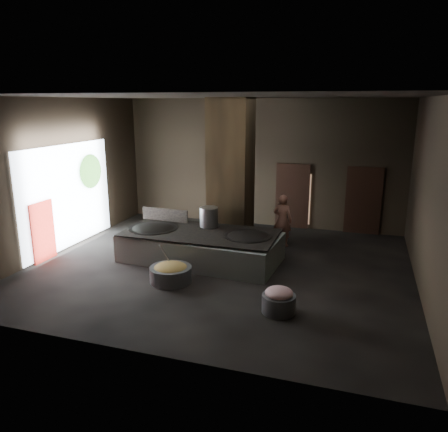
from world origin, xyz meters
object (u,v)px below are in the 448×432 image
(stock_pot, at_px, (209,217))
(veg_basin, at_px, (171,274))
(cook, at_px, (282,220))
(meat_basin, at_px, (279,304))
(hearth_platform, at_px, (201,247))
(wok_left, at_px, (153,231))
(wok_right, at_px, (247,239))

(stock_pot, height_order, veg_basin, stock_pot)
(cook, bearing_deg, meat_basin, 108.29)
(hearth_platform, distance_m, wok_left, 1.50)
(wok_right, distance_m, cook, 2.03)
(wok_left, xyz_separation_m, stock_pot, (1.50, 0.60, 0.38))
(wok_right, distance_m, stock_pot, 1.44)
(wok_left, height_order, veg_basin, wok_left)
(veg_basin, bearing_deg, wok_right, 48.87)
(hearth_platform, xyz_separation_m, wok_right, (1.35, 0.05, 0.37))
(cook, relative_size, veg_basin, 1.56)
(wok_left, height_order, wok_right, wok_left)
(cook, bearing_deg, stock_pot, 45.58)
(stock_pot, relative_size, cook, 0.35)
(wok_left, relative_size, wok_right, 1.07)
(wok_left, bearing_deg, meat_basin, -30.30)
(wok_right, bearing_deg, cook, 72.75)
(meat_basin, bearing_deg, veg_basin, 164.41)
(cook, xyz_separation_m, meat_basin, (0.77, -4.48, -0.62))
(wok_left, height_order, meat_basin, wok_left)
(hearth_platform, height_order, stock_pot, stock_pot)
(stock_pot, xyz_separation_m, meat_basin, (2.67, -3.04, -0.93))
(wok_left, xyz_separation_m, cook, (3.40, 2.04, 0.07))
(meat_basin, bearing_deg, hearth_platform, 137.58)
(wok_left, distance_m, cook, 3.97)
(stock_pot, distance_m, veg_basin, 2.43)
(hearth_platform, relative_size, wok_right, 3.41)
(cook, bearing_deg, wok_right, 81.25)
(stock_pot, relative_size, meat_basin, 0.79)
(hearth_platform, xyz_separation_m, wok_left, (-1.45, -0.05, 0.37))
(hearth_platform, xyz_separation_m, stock_pot, (0.05, 0.55, 0.75))
(wok_right, xyz_separation_m, stock_pot, (-1.30, 0.50, 0.38))
(stock_pot, xyz_separation_m, cook, (1.90, 1.44, -0.31))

